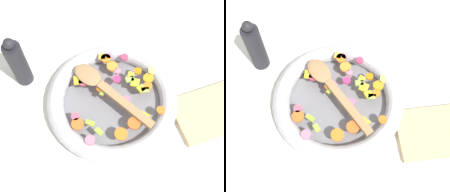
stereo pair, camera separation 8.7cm
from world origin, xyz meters
TOP-DOWN VIEW (x-y plane):
  - ground_plane at (0.00, 0.00)m, footprint 4.00×4.00m
  - skillet at (0.00, 0.00)m, footprint 0.38×0.38m
  - chopped_vegetables at (-0.01, -0.01)m, footprint 0.28×0.28m
  - wooden_spoon at (0.01, -0.03)m, footprint 0.17×0.27m
  - pepper_mill at (0.22, -0.17)m, footprint 0.05×0.05m

SIDE VIEW (x-z plane):
  - ground_plane at x=0.00m, z-range 0.00..0.00m
  - skillet at x=0.00m, z-range 0.00..0.05m
  - chopped_vegetables at x=-0.01m, z-range 0.05..0.06m
  - wooden_spoon at x=0.01m, z-range 0.06..0.07m
  - pepper_mill at x=0.22m, z-range -0.01..0.18m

